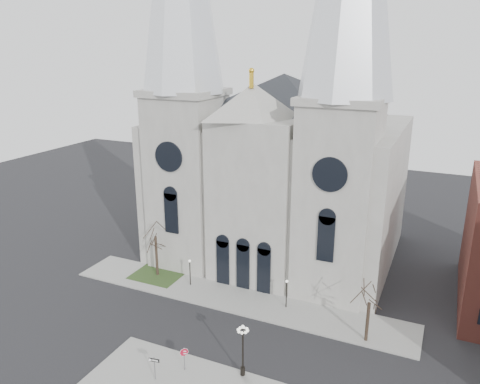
% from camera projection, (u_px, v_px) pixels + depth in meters
% --- Properties ---
extents(ground, '(160.00, 160.00, 0.00)m').
position_uv_depth(ground, '(184.00, 354.00, 43.32)').
color(ground, black).
rests_on(ground, ground).
extents(sidewalk_far, '(40.00, 6.00, 0.14)m').
position_uv_depth(sidewalk_far, '(234.00, 298.00, 52.85)').
color(sidewalk_far, gray).
rests_on(sidewalk_far, ground).
extents(grass_patch, '(6.00, 5.00, 0.18)m').
position_uv_depth(grass_patch, '(158.00, 275.00, 58.07)').
color(grass_patch, '#2B3F1B').
rests_on(grass_patch, ground).
extents(cathedral, '(33.00, 26.66, 54.00)m').
position_uv_depth(cathedral, '(275.00, 121.00, 57.66)').
color(cathedral, gray).
rests_on(cathedral, ground).
extents(tree_left, '(3.20, 3.20, 7.50)m').
position_uv_depth(tree_left, '(155.00, 234.00, 56.43)').
color(tree_left, black).
rests_on(tree_left, ground).
extents(tree_right, '(3.20, 3.20, 6.00)m').
position_uv_depth(tree_right, '(369.00, 300.00, 43.85)').
color(tree_right, black).
rests_on(tree_right, ground).
extents(ped_lamp_left, '(0.32, 0.32, 3.26)m').
position_uv_depth(ped_lamp_left, '(190.00, 268.00, 54.99)').
color(ped_lamp_left, black).
rests_on(ped_lamp_left, sidewalk_far).
extents(ped_lamp_right, '(0.32, 0.32, 3.26)m').
position_uv_depth(ped_lamp_right, '(287.00, 289.00, 50.23)').
color(ped_lamp_right, black).
rests_on(ped_lamp_right, sidewalk_far).
extents(stop_sign, '(0.75, 0.33, 2.23)m').
position_uv_depth(stop_sign, '(184.00, 354.00, 40.51)').
color(stop_sign, slate).
rests_on(stop_sign, sidewalk_near).
extents(globe_lamp, '(1.28, 1.28, 4.92)m').
position_uv_depth(globe_lamp, '(243.00, 344.00, 39.45)').
color(globe_lamp, black).
rests_on(globe_lamp, sidewalk_near).
extents(one_way_sign, '(0.96, 0.20, 2.20)m').
position_uv_depth(one_way_sign, '(155.00, 364.00, 39.38)').
color(one_way_sign, slate).
rests_on(one_way_sign, sidewalk_near).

